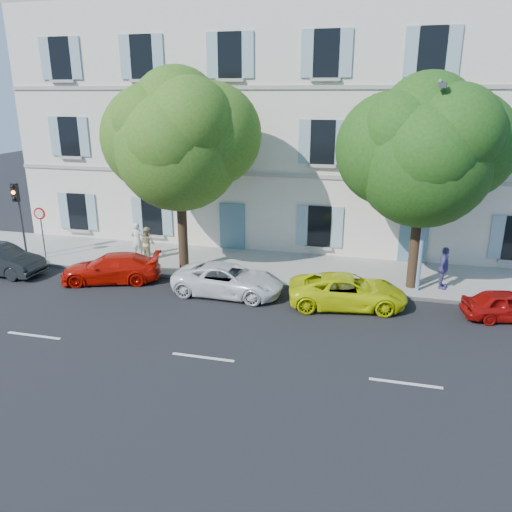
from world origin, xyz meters
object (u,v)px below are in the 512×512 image
(car_dark_sedan, at_px, (0,260))
(tree_left, at_px, (179,147))
(car_yellow_supercar, at_px, (348,291))
(traffic_light, at_px, (18,205))
(car_white_coupe, at_px, (228,280))
(car_red_coupe, at_px, (111,268))
(pedestrian_a, at_px, (137,240))
(car_red_hatchback, at_px, (508,305))
(tree_right, at_px, (424,159))
(pedestrian_b, at_px, (147,243))
(road_sign, at_px, (41,222))
(street_lamp, at_px, (429,179))
(pedestrian_c, at_px, (444,268))

(car_dark_sedan, height_order, tree_left, tree_left)
(car_dark_sedan, xyz_separation_m, car_yellow_supercar, (15.32, 0.14, -0.05))
(car_dark_sedan, xyz_separation_m, traffic_light, (-0.20, 1.86, 2.11))
(car_white_coupe, bearing_deg, car_yellow_supercar, -88.86)
(car_red_coupe, relative_size, car_white_coupe, 0.94)
(car_white_coupe, bearing_deg, pedestrian_a, 62.17)
(car_red_hatchback, height_order, tree_right, tree_right)
(car_dark_sedan, height_order, car_red_coupe, car_dark_sedan)
(car_red_hatchback, height_order, pedestrian_b, pedestrian_b)
(car_dark_sedan, relative_size, traffic_light, 1.11)
(traffic_light, xyz_separation_m, road_sign, (0.94, 0.23, -0.84))
(street_lamp, xyz_separation_m, pedestrian_b, (-12.32, 1.25, -3.76))
(car_white_coupe, distance_m, street_lamp, 8.62)
(street_lamp, distance_m, pedestrian_b, 12.94)
(car_dark_sedan, height_order, road_sign, road_sign)
(car_white_coupe, distance_m, pedestrian_a, 6.37)
(car_dark_sedan, relative_size, street_lamp, 0.50)
(tree_right, distance_m, pedestrian_b, 12.91)
(pedestrian_c, bearing_deg, car_red_hatchback, -121.70)
(car_red_coupe, xyz_separation_m, pedestrian_b, (0.38, 2.80, 0.34))
(road_sign, bearing_deg, pedestrian_a, 15.92)
(tree_right, relative_size, pedestrian_c, 4.66)
(car_yellow_supercar, distance_m, pedestrian_b, 10.13)
(car_white_coupe, xyz_separation_m, traffic_light, (-10.79, 1.68, 2.16))
(tree_left, bearing_deg, car_dark_sedan, -164.02)
(car_white_coupe, distance_m, pedestrian_c, 8.71)
(car_white_coupe, relative_size, car_yellow_supercar, 1.00)
(road_sign, bearing_deg, car_red_hatchback, -4.93)
(road_sign, xyz_separation_m, street_lamp, (17.24, -0.18, 2.76))
(pedestrian_b, bearing_deg, street_lamp, -161.36)
(tree_left, xyz_separation_m, tree_right, (9.91, 0.19, -0.24))
(car_white_coupe, bearing_deg, car_red_coupe, 89.88)
(road_sign, bearing_deg, pedestrian_b, 12.19)
(car_red_coupe, xyz_separation_m, tree_left, (2.58, 1.89, 4.98))
(road_sign, bearing_deg, pedestrian_c, 1.44)
(car_red_hatchback, bearing_deg, car_white_coupe, 78.40)
(car_dark_sedan, xyz_separation_m, car_red_coupe, (5.28, 0.36, -0.06))
(tree_left, bearing_deg, road_sign, -178.74)
(car_yellow_supercar, xyz_separation_m, road_sign, (-14.58, 1.95, 1.33))
(car_yellow_supercar, bearing_deg, road_sign, 73.43)
(car_white_coupe, height_order, pedestrian_b, pedestrian_b)
(tree_left, distance_m, pedestrian_a, 5.48)
(street_lamp, bearing_deg, tree_left, 178.07)
(traffic_light, distance_m, pedestrian_c, 19.25)
(car_white_coupe, height_order, tree_right, tree_right)
(pedestrian_c, bearing_deg, road_sign, 107.21)
(tree_left, bearing_deg, car_yellow_supercar, -15.79)
(car_white_coupe, relative_size, traffic_light, 1.22)
(car_red_coupe, distance_m, car_yellow_supercar, 10.05)
(car_red_hatchback, xyz_separation_m, pedestrian_c, (-2.02, 2.21, 0.48))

